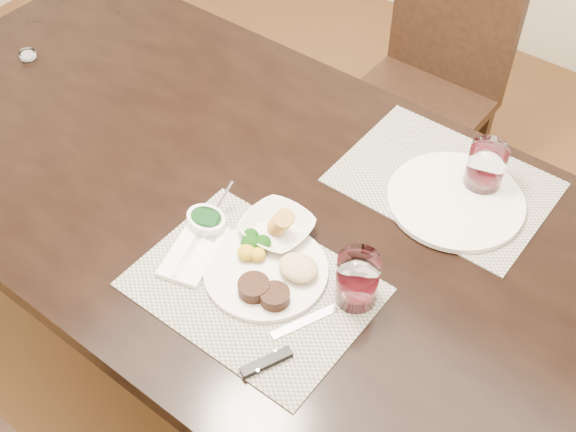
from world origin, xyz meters
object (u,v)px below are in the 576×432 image
Objects in this scene: chair_far at (430,78)px; dinner_plate at (269,271)px; far_plate at (456,200)px; steak_knife at (276,352)px; cracker_bowl at (277,227)px; wine_glass_near at (357,281)px.

dinner_plate is (0.22, -1.09, 0.26)m from chair_far.
steak_knife is at bearing -97.60° from far_plate.
steak_knife is 0.55m from far_plate.
cracker_bowl is (-0.18, 0.23, 0.01)m from steak_knife.
dinner_plate is 0.84× the size of far_plate.
chair_far is at bearing 129.65° from steak_knife.
steak_knife is (0.12, -0.13, -0.01)m from dinner_plate.
steak_knife is at bearing -52.14° from cracker_bowl.
cracker_bowl is (-0.06, 0.10, 0.01)m from dinner_plate.
wine_glass_near reaches higher than far_plate.
dinner_plate is 2.20× the size of wine_glass_near.
chair_far is at bearing 86.98° from dinner_plate.
wine_glass_near is (0.17, 0.06, 0.04)m from dinner_plate.
wine_glass_near is 0.38× the size of far_plate.
wine_glass_near is (0.04, 0.20, 0.05)m from steak_knife.
wine_glass_near is at bearing 101.43° from steak_knife.
steak_knife is 1.62× the size of cracker_bowl.
far_plate is at bearing 106.40° from steak_knife.
dinner_plate is 0.18m from wine_glass_near.
cracker_bowl is 0.48× the size of far_plate.
wine_glass_near reaches higher than cracker_bowl.
chair_far reaches higher than dinner_plate.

